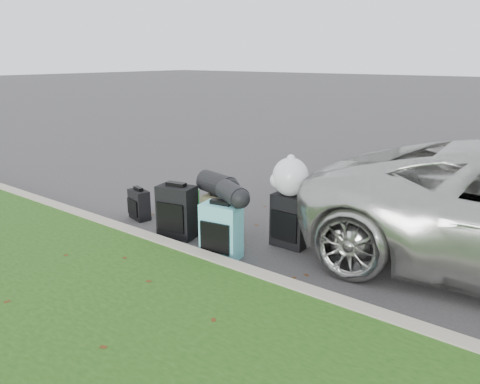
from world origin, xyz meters
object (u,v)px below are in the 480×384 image
Objects in this scene: suitcase_large_black_right at (290,221)px; suitcase_small_black at (139,205)px; suitcase_teal at (221,231)px; suitcase_large_black_left at (177,212)px; tote_green at (188,201)px; suitcase_olive at (219,217)px; tote_navy at (182,213)px.

suitcase_small_black is at bearing -168.77° from suitcase_large_black_right.
suitcase_large_black_right is (0.46, 0.81, 0.01)m from suitcase_teal.
suitcase_large_black_left is 1.06× the size of suitcase_teal.
suitcase_small_black is 1.33× the size of tote_green.
suitcase_olive is (0.46, 0.33, -0.07)m from suitcase_large_black_left.
tote_navy is (0.27, -0.41, -0.03)m from tote_green.
suitcase_small_black is 0.66× the size of suitcase_teal.
suitcase_large_black_left reaches higher than suitcase_small_black.
suitcase_large_black_left is at bearing -154.89° from suitcase_large_black_right.
suitcase_large_black_right is at bearing 14.02° from suitcase_large_black_left.
tote_green is (0.33, 0.70, -0.06)m from suitcase_small_black.
suitcase_teal reaches higher than suitcase_olive.
suitcase_small_black is 1.65× the size of tote_navy.
suitcase_large_black_right is 2.04× the size of tote_green.
suitcase_small_black reaches higher than tote_green.
suitcase_teal is at bearing -52.77° from suitcase_olive.
suitcase_large_black_right is 2.03m from tote_green.
suitcase_large_black_left reaches higher than tote_navy.
suitcase_large_black_left is at bearing 3.90° from suitcase_small_black.
suitcase_teal is at bearing -17.86° from tote_navy.
suitcase_teal is (0.44, -0.48, 0.05)m from suitcase_olive.
suitcase_olive is 0.85m from tote_navy.
suitcase_olive reaches higher than tote_green.
suitcase_teal is at bearing -120.43° from suitcase_large_black_right.
suitcase_large_black_left reaches higher than suitcase_teal.
suitcase_large_black_right is at bearing 14.45° from tote_navy.
tote_green is 1.24× the size of tote_navy.
suitcase_large_black_right reaches higher than suitcase_small_black.
suitcase_large_black_left is 2.64× the size of tote_navy.
suitcase_olive is 0.85× the size of suitcase_teal.
suitcase_large_black_left is at bearing -149.50° from suitcase_olive.
suitcase_olive is at bearing -1.13° from tote_navy.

